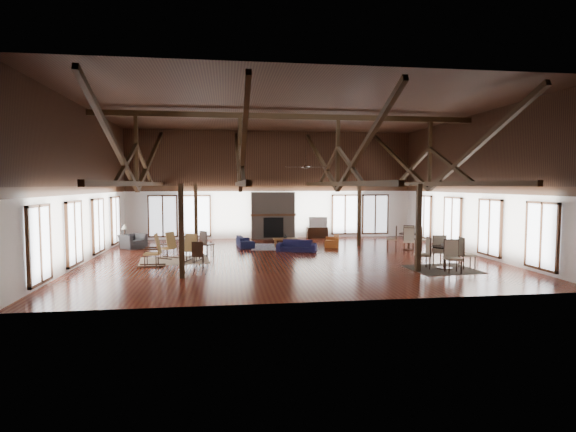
{
  "coord_description": "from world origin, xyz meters",
  "views": [
    {
      "loc": [
        -2.57,
        -18.14,
        3.01
      ],
      "look_at": [
        0.07,
        1.0,
        1.66
      ],
      "focal_mm": 28.0,
      "sensor_mm": 36.0,
      "label": 1
    }
  ],
  "objects": [
    {
      "name": "roof_truss",
      "position": [
        0.0,
        0.0,
        4.03
      ],
      "size": [
        15.6,
        14.07,
        3.14
      ],
      "color": "black",
      "rests_on": "wall_back"
    },
    {
      "name": "sofa_orange",
      "position": [
        2.59,
        3.35,
        0.25
      ],
      "size": [
        1.86,
        1.09,
        0.51
      ],
      "primitive_type": "imported",
      "rotation": [
        0.0,
        0.0,
        -1.82
      ],
      "color": "#AA5621",
      "rests_on": "floor"
    },
    {
      "name": "wall_front",
      "position": [
        0.0,
        -7.0,
        3.0
      ],
      "size": [
        16.0,
        0.02,
        6.0
      ],
      "primitive_type": "cube",
      "color": "white",
      "rests_on": "floor"
    },
    {
      "name": "rocking_chair_a",
      "position": [
        -4.9,
        0.47,
        0.52
      ],
      "size": [
        0.95,
        0.87,
        1.1
      ],
      "rotation": [
        0.0,
        0.0,
        0.93
      ],
      "color": "#A5783E",
      "rests_on": "floor"
    },
    {
      "name": "side_chair_a",
      "position": [
        -3.46,
        0.97,
        0.62
      ],
      "size": [
        0.64,
        0.64,
        1.07
      ],
      "rotation": [
        0.0,
        0.0,
        -0.83
      ],
      "color": "black",
      "rests_on": "floor"
    },
    {
      "name": "fireplace",
      "position": [
        0.0,
        6.67,
        1.29
      ],
      "size": [
        2.5,
        0.69,
        2.6
      ],
      "color": "#6D6053",
      "rests_on": "floor"
    },
    {
      "name": "rug_navy",
      "position": [
        0.25,
        3.23,
        0.01
      ],
      "size": [
        3.44,
        2.78,
        0.01
      ],
      "primitive_type": "cube",
      "rotation": [
        0.0,
        0.0,
        -0.14
      ],
      "color": "#191A46",
      "rests_on": "floor"
    },
    {
      "name": "side_chair_b",
      "position": [
        -3.6,
        -1.79,
        0.57
      ],
      "size": [
        0.44,
        0.44,
        0.97
      ],
      "rotation": [
        0.0,
        0.0,
        -0.07
      ],
      "color": "black",
      "rests_on": "floor"
    },
    {
      "name": "cafe_table_far",
      "position": [
        5.8,
        1.56,
        0.53
      ],
      "size": [
        2.06,
        2.06,
        1.06
      ],
      "rotation": [
        0.0,
        0.0,
        -0.4
      ],
      "color": "black",
      "rests_on": "floor"
    },
    {
      "name": "post_grid",
      "position": [
        0.0,
        0.0,
        1.52
      ],
      "size": [
        8.16,
        7.16,
        3.05
      ],
      "color": "black",
      "rests_on": "floor"
    },
    {
      "name": "vase",
      "position": [
        0.22,
        3.03,
        0.54
      ],
      "size": [
        0.23,
        0.23,
        0.19
      ],
      "primitive_type": "imported",
      "rotation": [
        0.0,
        0.0,
        0.42
      ],
      "color": "#B2B2B2",
      "rests_on": "coffee_table"
    },
    {
      "name": "coffee_table",
      "position": [
        0.24,
        3.06,
        0.39
      ],
      "size": [
        1.2,
        0.66,
        0.45
      ],
      "rotation": [
        0.0,
        0.0,
        0.06
      ],
      "color": "brown",
      "rests_on": "floor"
    },
    {
      "name": "wall_left",
      "position": [
        -8.0,
        0.0,
        3.0
      ],
      "size": [
        0.02,
        14.0,
        6.0
      ],
      "primitive_type": "cube",
      "color": "white",
      "rests_on": "floor"
    },
    {
      "name": "cafe_table_near",
      "position": [
        5.18,
        -3.12,
        0.56
      ],
      "size": [
        2.17,
        2.17,
        1.12
      ],
      "rotation": [
        0.0,
        0.0,
        -0.13
      ],
      "color": "black",
      "rests_on": "floor"
    },
    {
      "name": "side_table_lamp",
      "position": [
        -7.42,
        4.18,
        0.43
      ],
      "size": [
        0.45,
        0.45,
        1.14
      ],
      "color": "black",
      "rests_on": "floor"
    },
    {
      "name": "cup_far",
      "position": [
        5.75,
        1.51,
        0.82
      ],
      "size": [
        0.16,
        0.16,
        0.1
      ],
      "primitive_type": "imported",
      "rotation": [
        0.0,
        0.0,
        0.37
      ],
      "color": "#B2B2B2",
      "rests_on": "cafe_table_far"
    },
    {
      "name": "wall_right",
      "position": [
        8.0,
        0.0,
        3.0
      ],
      "size": [
        0.02,
        14.0,
        6.0
      ],
      "primitive_type": "cube",
      "color": "white",
      "rests_on": "floor"
    },
    {
      "name": "sofa_navy_front",
      "position": [
        0.56,
        1.72,
        0.26
      ],
      "size": [
        1.89,
        1.21,
        0.51
      ],
      "primitive_type": "imported",
      "rotation": [
        0.0,
        0.0,
        -0.33
      ],
      "color": "#151437",
      "rests_on": "floor"
    },
    {
      "name": "floor",
      "position": [
        0.0,
        0.0,
        0.0
      ],
      "size": [
        16.0,
        16.0,
        0.0
      ],
      "primitive_type": "plane",
      "color": "#5F2414",
      "rests_on": "ground"
    },
    {
      "name": "sofa_navy_left",
      "position": [
        -1.68,
        3.6,
        0.25
      ],
      "size": [
        1.79,
        0.86,
        0.5
      ],
      "primitive_type": "imported",
      "rotation": [
        0.0,
        0.0,
        1.68
      ],
      "color": "black",
      "rests_on": "floor"
    },
    {
      "name": "cup_near",
      "position": [
        5.12,
        -3.06,
        0.85
      ],
      "size": [
        0.13,
        0.13,
        0.1
      ],
      "primitive_type": "imported",
      "rotation": [
        0.0,
        0.0,
        -0.04
      ],
      "color": "#B2B2B2",
      "rests_on": "cafe_table_near"
    },
    {
      "name": "tv_console",
      "position": [
        2.53,
        6.75,
        0.3
      ],
      "size": [
        1.19,
        0.45,
        0.59
      ],
      "primitive_type": "cube",
      "color": "black",
      "rests_on": "floor"
    },
    {
      "name": "ceiling",
      "position": [
        0.0,
        0.0,
        6.0
      ],
      "size": [
        16.0,
        14.0,
        0.02
      ],
      "primitive_type": "cube",
      "color": "black",
      "rests_on": "wall_back"
    },
    {
      "name": "rug_tan",
      "position": [
        -4.63,
        -0.01,
        0.01
      ],
      "size": [
        2.89,
        2.4,
        0.01
      ],
      "primitive_type": "cube",
      "rotation": [
        0.0,
        0.0,
        0.12
      ],
      "color": "tan",
      "rests_on": "floor"
    },
    {
      "name": "rocking_chair_c",
      "position": [
        -5.21,
        -1.2,
        0.57
      ],
      "size": [
        0.95,
        0.55,
        1.22
      ],
      "rotation": [
        0.0,
        0.0,
        1.55
      ],
      "color": "#A5783E",
      "rests_on": "floor"
    },
    {
      "name": "wall_back",
      "position": [
        0.0,
        7.0,
        3.0
      ],
      "size": [
        16.0,
        0.02,
        6.0
      ],
      "primitive_type": "cube",
      "color": "white",
      "rests_on": "floor"
    },
    {
      "name": "ceiling_fan",
      "position": [
        0.5,
        -1.0,
        3.73
      ],
      "size": [
        1.6,
        1.6,
        0.75
      ],
      "color": "black",
      "rests_on": "roof_truss"
    },
    {
      "name": "rug_dark",
      "position": [
        5.04,
        -3.23,
        0.01
      ],
      "size": [
        2.36,
        2.17,
        0.01
      ],
      "primitive_type": "cube",
      "rotation": [
        0.0,
        0.0,
        0.06
      ],
      "color": "black",
      "rests_on": "floor"
    },
    {
      "name": "rocking_chair_b",
      "position": [
        -3.92,
        -0.35,
        0.52
      ],
      "size": [
        0.69,
        0.96,
        1.11
      ],
      "rotation": [
        0.0,
        0.0,
        -0.31
      ],
      "color": "#A5783E",
      "rests_on": "floor"
    },
    {
      "name": "television",
      "position": [
        2.57,
        6.75,
        0.89
      ],
      "size": [
        1.04,
        0.22,
        0.59
      ],
      "primitive_type": "imported",
      "rotation": [
        0.0,
        0.0,
        -0.08
      ],
      "color": "#B2B2B2",
      "rests_on": "tv_console"
    },
    {
      "name": "armchair",
      "position": [
        -6.96,
        3.69,
        0.34
      ],
      "size": [
        1.37,
        1.38,
        0.67
      ],
      "primitive_type": "imported",
      "rotation": [
        0.0,
        0.0,
        0.84
      ],
      "color": "#313134",
      "rests_on": "floor"
    }
  ]
}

